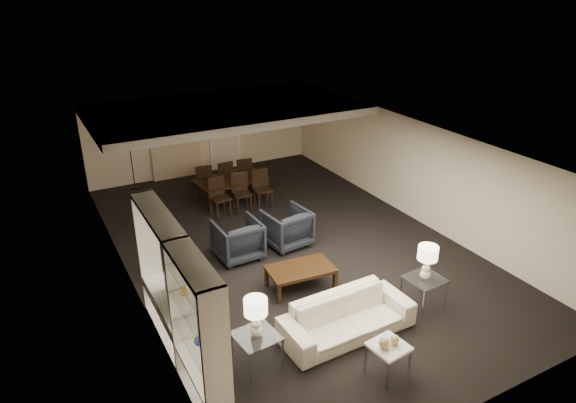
{
  "coord_description": "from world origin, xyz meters",
  "views": [
    {
      "loc": [
        -4.92,
        -9.09,
        5.69
      ],
      "look_at": [
        0.0,
        0.0,
        1.1
      ],
      "focal_mm": 32.0,
      "sensor_mm": 36.0,
      "label": 1
    }
  ],
  "objects_px": {
    "table_lamp_right": "(427,263)",
    "dining_table": "(232,190)",
    "chair_nl": "(220,197)",
    "sofa": "(347,317)",
    "floor_speaker": "(167,251)",
    "side_table_right": "(423,292)",
    "pendant_light": "(236,126)",
    "chair_fm": "(223,177)",
    "chair_fr": "(243,173)",
    "armchair_right": "(287,228)",
    "vase_blue": "(200,340)",
    "coffee_table": "(301,278)",
    "table_lamp_left": "(256,318)",
    "vase_amber": "(185,290)",
    "armchair_left": "(238,239)",
    "side_table_left": "(257,351)",
    "floor_lamp": "(131,161)",
    "chair_fl": "(203,181)",
    "television": "(170,289)",
    "chair_nm": "(242,193)",
    "marble_table": "(387,359)"
  },
  "relations": [
    {
      "from": "floor_lamp",
      "to": "side_table_left",
      "type": "bearing_deg",
      "value": -90.28
    },
    {
      "from": "television",
      "to": "table_lamp_left",
      "type": "bearing_deg",
      "value": -140.65
    },
    {
      "from": "side_table_right",
      "to": "television",
      "type": "distance_m",
      "value": 4.59
    },
    {
      "from": "coffee_table",
      "to": "sofa",
      "type": "bearing_deg",
      "value": -90.0
    },
    {
      "from": "pendant_light",
      "to": "marble_table",
      "type": "relative_size",
      "value": 0.97
    },
    {
      "from": "table_lamp_right",
      "to": "dining_table",
      "type": "distance_m",
      "value": 6.28
    },
    {
      "from": "table_lamp_left",
      "to": "television",
      "type": "bearing_deg",
      "value": 129.35
    },
    {
      "from": "chair_fm",
      "to": "chair_fr",
      "type": "relative_size",
      "value": 1.0
    },
    {
      "from": "chair_fm",
      "to": "dining_table",
      "type": "bearing_deg",
      "value": 87.6
    },
    {
      "from": "armchair_right",
      "to": "coffee_table",
      "type": "bearing_deg",
      "value": 64.64
    },
    {
      "from": "table_lamp_left",
      "to": "floor_speaker",
      "type": "bearing_deg",
      "value": 98.21
    },
    {
      "from": "side_table_left",
      "to": "chair_nl",
      "type": "relative_size",
      "value": 0.64
    },
    {
      "from": "armchair_right",
      "to": "vase_blue",
      "type": "relative_size",
      "value": 5.61
    },
    {
      "from": "armchair_left",
      "to": "side_table_right",
      "type": "xyz_separation_m",
      "value": [
        2.3,
        -3.3,
        -0.14
      ]
    },
    {
      "from": "floor_lamp",
      "to": "television",
      "type": "bearing_deg",
      "value": -97.93
    },
    {
      "from": "side_table_left",
      "to": "vase_amber",
      "type": "relative_size",
      "value": 3.82
    },
    {
      "from": "floor_speaker",
      "to": "pendant_light",
      "type": "bearing_deg",
      "value": 59.18
    },
    {
      "from": "vase_amber",
      "to": "floor_speaker",
      "type": "bearing_deg",
      "value": 80.16
    },
    {
      "from": "chair_fl",
      "to": "table_lamp_left",
      "type": "bearing_deg",
      "value": 82.82
    },
    {
      "from": "table_lamp_right",
      "to": "television",
      "type": "distance_m",
      "value": 4.53
    },
    {
      "from": "side_table_right",
      "to": "armchair_right",
      "type": "bearing_deg",
      "value": 108.43
    },
    {
      "from": "pendant_light",
      "to": "side_table_right",
      "type": "relative_size",
      "value": 0.81
    },
    {
      "from": "marble_table",
      "to": "side_table_right",
      "type": "bearing_deg",
      "value": 32.91
    },
    {
      "from": "floor_lamp",
      "to": "dining_table",
      "type": "bearing_deg",
      "value": -47.64
    },
    {
      "from": "armchair_left",
      "to": "dining_table",
      "type": "relative_size",
      "value": 0.5
    },
    {
      "from": "coffee_table",
      "to": "chair_fm",
      "type": "relative_size",
      "value": 1.28
    },
    {
      "from": "armchair_right",
      "to": "sofa",
      "type": "bearing_deg",
      "value": 73.77
    },
    {
      "from": "chair_fm",
      "to": "chair_fr",
      "type": "height_order",
      "value": "same"
    },
    {
      "from": "chair_nl",
      "to": "chair_fm",
      "type": "distance_m",
      "value": 1.43
    },
    {
      "from": "sofa",
      "to": "floor_speaker",
      "type": "relative_size",
      "value": 1.93
    },
    {
      "from": "pendant_light",
      "to": "chair_fr",
      "type": "distance_m",
      "value": 1.43
    },
    {
      "from": "table_lamp_right",
      "to": "chair_nl",
      "type": "distance_m",
      "value": 5.8
    },
    {
      "from": "side_table_left",
      "to": "chair_fm",
      "type": "height_order",
      "value": "chair_fm"
    },
    {
      "from": "armchair_left",
      "to": "table_lamp_left",
      "type": "bearing_deg",
      "value": 70.36
    },
    {
      "from": "vase_amber",
      "to": "vase_blue",
      "type": "bearing_deg",
      "value": -90.0
    },
    {
      "from": "chair_fm",
      "to": "floor_lamp",
      "type": "height_order",
      "value": "floor_lamp"
    },
    {
      "from": "side_table_right",
      "to": "table_lamp_right",
      "type": "relative_size",
      "value": 0.97
    },
    {
      "from": "television",
      "to": "marble_table",
      "type": "bearing_deg",
      "value": -130.53
    },
    {
      "from": "marble_table",
      "to": "chair_fr",
      "type": "bearing_deg",
      "value": 82.36
    },
    {
      "from": "chair_fm",
      "to": "vase_amber",
      "type": "bearing_deg",
      "value": 62.05
    },
    {
      "from": "chair_fl",
      "to": "pendant_light",
      "type": "bearing_deg",
      "value": -175.87
    },
    {
      "from": "side_table_right",
      "to": "pendant_light",
      "type": "bearing_deg",
      "value": 96.68
    },
    {
      "from": "pendant_light",
      "to": "armchair_right",
      "type": "relative_size",
      "value": 0.54
    },
    {
      "from": "vase_blue",
      "to": "chair_nm",
      "type": "bearing_deg",
      "value": 61.52
    },
    {
      "from": "chair_fm",
      "to": "floor_lamp",
      "type": "xyz_separation_m",
      "value": [
        -2.12,
        1.67,
        0.32
      ]
    },
    {
      "from": "side_table_right",
      "to": "chair_fr",
      "type": "distance_m",
      "value": 6.81
    },
    {
      "from": "television",
      "to": "floor_speaker",
      "type": "xyz_separation_m",
      "value": [
        0.5,
        2.06,
        -0.45
      ]
    },
    {
      "from": "side_table_right",
      "to": "floor_lamp",
      "type": "relative_size",
      "value": 0.39
    },
    {
      "from": "vase_amber",
      "to": "table_lamp_right",
      "type": "bearing_deg",
      "value": -2.25
    },
    {
      "from": "vase_amber",
      "to": "dining_table",
      "type": "xyz_separation_m",
      "value": [
        3.16,
        5.95,
        -1.31
      ]
    }
  ]
}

